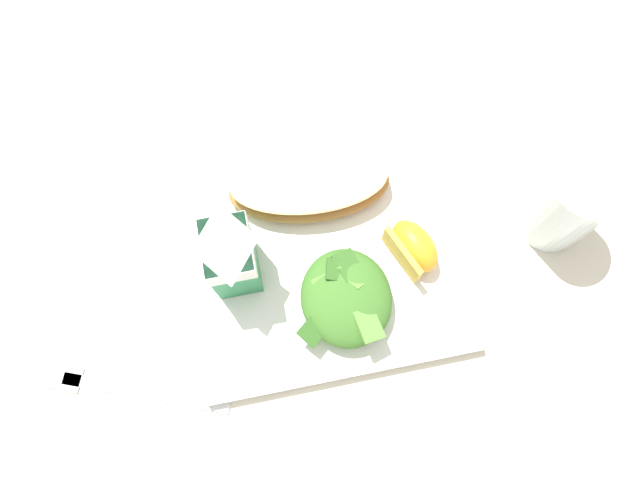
% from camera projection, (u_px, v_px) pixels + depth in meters
% --- Properties ---
extents(ground, '(3.00, 3.00, 0.00)m').
position_uv_depth(ground, '(320.00, 247.00, 0.64)').
color(ground, beige).
extents(white_plate, '(0.28, 0.28, 0.02)m').
position_uv_depth(white_plate, '(320.00, 245.00, 0.63)').
color(white_plate, white).
rests_on(white_plate, ground).
extents(cheesy_pizza_bread, '(0.09, 0.18, 0.04)m').
position_uv_depth(cheesy_pizza_bread, '(305.00, 185.00, 0.62)').
color(cheesy_pizza_bread, '#A87038').
rests_on(cheesy_pizza_bread, white_plate).
extents(green_salad_pile, '(0.10, 0.10, 0.04)m').
position_uv_depth(green_salad_pile, '(346.00, 298.00, 0.59)').
color(green_salad_pile, '#3D7028').
rests_on(green_salad_pile, white_plate).
extents(milk_carton, '(0.06, 0.04, 0.11)m').
position_uv_depth(milk_carton, '(230.00, 254.00, 0.56)').
color(milk_carton, '#2D8451').
rests_on(milk_carton, white_plate).
extents(orange_wedge_front, '(0.07, 0.06, 0.04)m').
position_uv_depth(orange_wedge_front, '(413.00, 247.00, 0.60)').
color(orange_wedge_front, orange).
rests_on(orange_wedge_front, white_plate).
extents(metal_fork, '(0.08, 0.18, 0.01)m').
position_uv_depth(metal_fork, '(121.00, 388.00, 0.59)').
color(metal_fork, silver).
rests_on(metal_fork, ground).
extents(drinking_clear_cup, '(0.07, 0.07, 0.11)m').
position_uv_depth(drinking_clear_cup, '(568.00, 205.00, 0.59)').
color(drinking_clear_cup, silver).
rests_on(drinking_clear_cup, ground).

